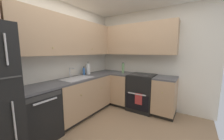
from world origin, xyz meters
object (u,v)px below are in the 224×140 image
paper_towel_roll (88,69)px  soap_bottle (84,71)px  oil_bottle (123,68)px  oven_range (142,92)px  dishwasher (36,115)px

paper_towel_roll → soap_bottle: bearing=171.4°
paper_towel_roll → oil_bottle: (0.64, -0.68, 0.00)m
soap_bottle → paper_towel_roll: 0.14m
oil_bottle → oven_range: bearing=-88.0°
dishwasher → oil_bottle: (2.06, -0.52, 0.60)m
dishwasher → soap_bottle: soap_bottle is taller
dishwasher → oven_range: size_ratio=0.82×
dishwasher → soap_bottle: (1.29, 0.18, 0.56)m
dishwasher → oil_bottle: oil_bottle is taller
oil_bottle → dishwasher: bearing=165.9°
dishwasher → paper_towel_roll: size_ratio=2.62×
dishwasher → soap_bottle: size_ratio=4.19×
soap_bottle → oil_bottle: 1.04m
paper_towel_roll → oil_bottle: paper_towel_roll is taller
oven_range → oil_bottle: size_ratio=3.61×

